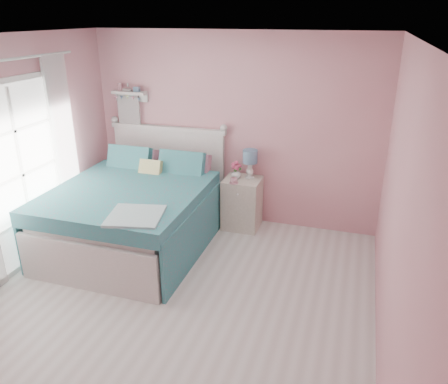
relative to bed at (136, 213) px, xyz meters
The scene contains 12 objects.
floor 1.54m from the bed, 49.41° to the right, with size 4.50×4.50×0.00m, color beige.
room_shell 1.88m from the bed, 49.41° to the right, with size 4.50×4.50×4.50m.
bed is the anchor object (origin of this frame).
nightstand 1.46m from the bed, 36.43° to the left, with size 0.49×0.48×0.71m.
table_lamp 1.66m from the bed, 37.15° to the left, with size 0.20×0.20×0.39m.
vase 1.43m from the bed, 39.20° to the left, with size 0.13×0.13×0.14m, color silver.
teacup 1.34m from the bed, 32.03° to the left, with size 0.09×0.09×0.07m, color pink.
roses 1.46m from the bed, 39.13° to the left, with size 0.14×0.11×0.12m.
wall_shelf 1.78m from the bed, 117.44° to the left, with size 0.50×0.15×0.25m.
hanging_dress 1.55m from the bed, 119.04° to the left, with size 0.34×0.03×0.72m, color white.
french_door 1.40m from the bed, 144.16° to the right, with size 0.04×1.32×2.16m.
curtain_far 1.22m from the bed, behind, with size 0.04×0.40×2.32m, color white.
Camera 1 is at (1.63, -3.35, 2.78)m, focal length 35.00 mm.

